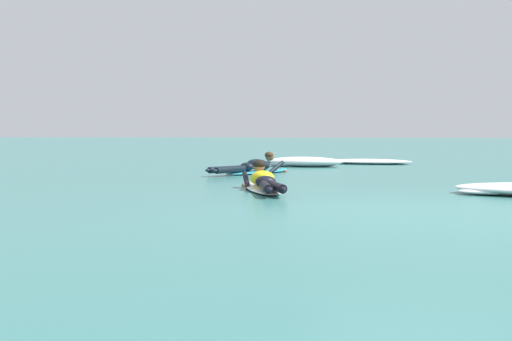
{
  "coord_description": "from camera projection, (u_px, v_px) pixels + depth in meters",
  "views": [
    {
      "loc": [
        -0.85,
        -7.76,
        1.02
      ],
      "look_at": [
        -2.63,
        4.57,
        0.21
      ],
      "focal_mm": 44.56,
      "sensor_mm": 36.0,
      "label": 1
    }
  ],
  "objects": [
    {
      "name": "whitewater_mid_right",
      "position": [
        369.0,
        162.0,
        18.69
      ],
      "size": [
        2.56,
        1.2,
        0.14
      ],
      "color": "white",
      "rests_on": "ground"
    },
    {
      "name": "surfer_near",
      "position": [
        264.0,
        183.0,
        10.5
      ],
      "size": [
        1.11,
        2.51,
        0.53
      ],
      "color": "white",
      "rests_on": "ground"
    },
    {
      "name": "whitewater_mid_left",
      "position": [
        304.0,
        162.0,
        17.34
      ],
      "size": [
        2.14,
        0.98,
        0.27
      ],
      "color": "white",
      "rests_on": "ground"
    },
    {
      "name": "surfer_far",
      "position": [
        253.0,
        168.0,
        14.54
      ],
      "size": [
        1.75,
        2.36,
        0.54
      ],
      "color": "#2DB2D1",
      "rests_on": "ground"
    },
    {
      "name": "ground_plane",
      "position": [
        379.0,
        166.0,
        17.48
      ],
      "size": [
        120.0,
        120.0,
        0.0
      ],
      "primitive_type": "plane",
      "color": "#387A75"
    }
  ]
}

